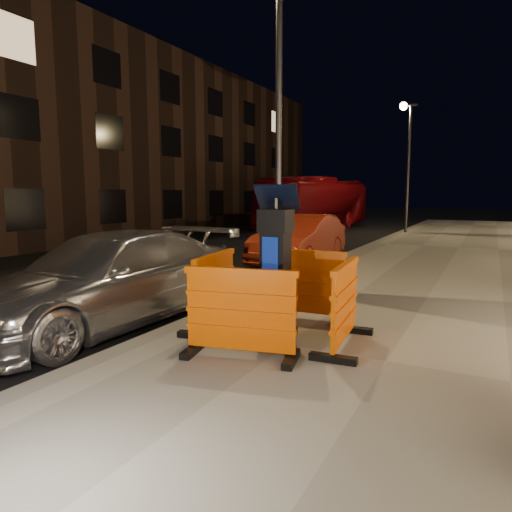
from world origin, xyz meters
The scene contains 13 objects.
ground_plane centered at (0.00, 0.00, 0.00)m, with size 120.00×120.00×0.00m, color black.
sidewalk centered at (3.00, 0.00, 0.07)m, with size 6.00×60.00×0.15m, color gray.
kerb centered at (0.00, 0.00, 0.07)m, with size 0.30×60.00×0.15m, color slate.
parking_kiosk centered at (1.46, 0.29, 1.10)m, with size 0.60×0.60×1.89m, color black.
barrier_front centered at (1.46, -0.66, 0.68)m, with size 1.35×0.56×1.06m, color #E35600.
barrier_back centered at (1.46, 1.24, 0.68)m, with size 1.35×0.56×1.06m, color #E35600.
barrier_kerbside centered at (0.51, 0.29, 0.68)m, with size 1.35×0.56×1.06m, color #E35600.
barrier_bldgside centered at (2.41, 0.29, 0.68)m, with size 1.35×0.56×1.06m, color #E35600.
car_silver centered at (-1.32, 0.06, 0.00)m, with size 2.01×4.95×1.44m, color silver.
car_red centered at (-0.97, 7.22, 0.00)m, with size 1.52×4.36×1.44m, color maroon.
bus_doubledecker centered at (-4.86, 19.44, 0.00)m, with size 2.44×10.43×2.91m, color maroon.
street_lamp_mid centered at (0.25, 3.00, 3.15)m, with size 0.12×0.12×6.00m, color #3F3F44.
street_lamp_far centered at (0.25, 18.00, 3.15)m, with size 0.12×0.12×6.00m, color #3F3F44.
Camera 1 is at (3.96, -5.12, 2.05)m, focal length 32.00 mm.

